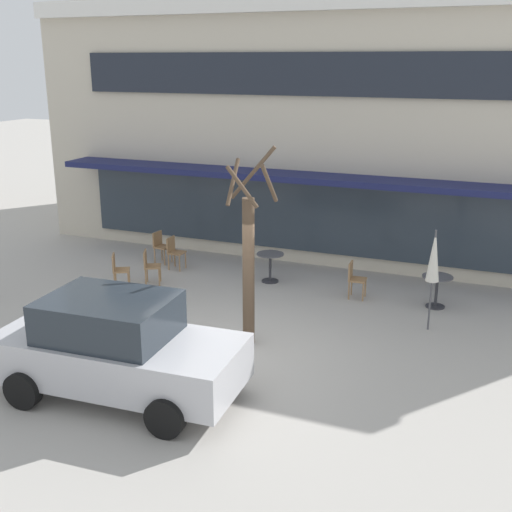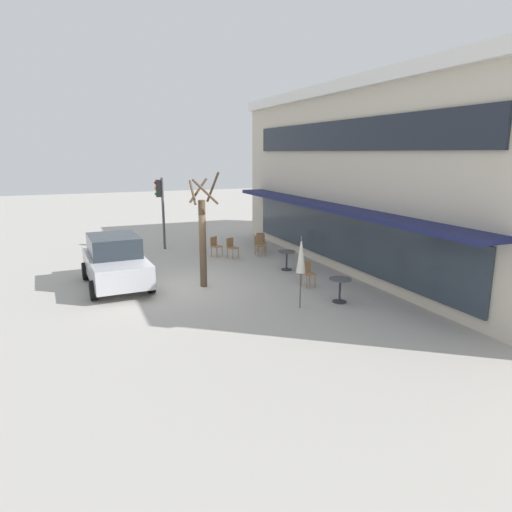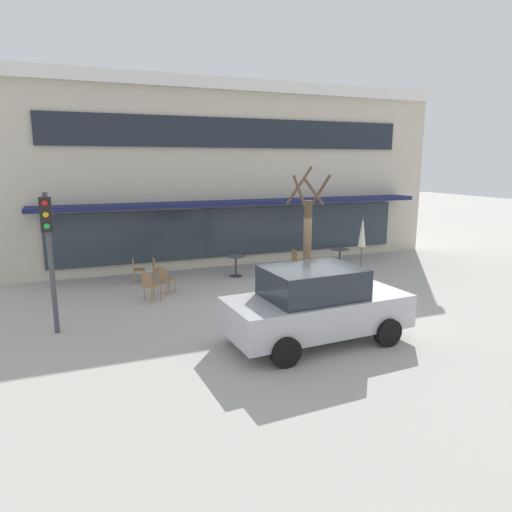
% 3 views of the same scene
% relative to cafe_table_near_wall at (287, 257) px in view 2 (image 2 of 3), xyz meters
% --- Properties ---
extents(ground_plane, '(80.00, 80.00, 0.00)m').
position_rel_cafe_table_near_wall_xyz_m(ground_plane, '(0.76, -4.18, -0.52)').
color(ground_plane, '#ADA8A0').
extents(building_facade, '(17.82, 9.10, 7.17)m').
position_rel_cafe_table_near_wall_xyz_m(building_facade, '(0.76, 5.78, 3.07)').
color(building_facade, beige).
rests_on(building_facade, ground).
extents(cafe_table_near_wall, '(0.70, 0.70, 0.76)m').
position_rel_cafe_table_near_wall_xyz_m(cafe_table_near_wall, '(0.00, 0.00, 0.00)').
color(cafe_table_near_wall, '#333338').
rests_on(cafe_table_near_wall, ground).
extents(cafe_table_streetside, '(0.70, 0.70, 0.76)m').
position_rel_cafe_table_near_wall_xyz_m(cafe_table_streetside, '(4.21, -0.22, 0.00)').
color(cafe_table_streetside, '#333338').
rests_on(cafe_table_streetside, ground).
extents(patio_umbrella_green_folded, '(0.28, 0.28, 2.20)m').
position_rel_cafe_table_near_wall_xyz_m(patio_umbrella_green_folded, '(4.23, -1.62, 1.11)').
color(patio_umbrella_green_folded, '#4C4C51').
rests_on(patio_umbrella_green_folded, ground).
extents(cafe_chair_0, '(0.53, 0.53, 0.89)m').
position_rel_cafe_table_near_wall_xyz_m(cafe_chair_0, '(-2.79, -1.33, 0.01)').
color(cafe_chair_0, '#9E754C').
rests_on(cafe_chair_0, ground).
extents(cafe_chair_1, '(0.54, 0.54, 0.89)m').
position_rel_cafe_table_near_wall_xyz_m(cafe_chair_1, '(-3.35, -1.89, 0.01)').
color(cafe_chair_1, '#9E754C').
rests_on(cafe_chair_1, ground).
extents(cafe_chair_2, '(0.40, 0.40, 0.89)m').
position_rel_cafe_table_near_wall_xyz_m(cafe_chair_2, '(-2.82, 0.01, 0.01)').
color(cafe_chair_2, '#9E754C').
rests_on(cafe_chair_2, ground).
extents(cafe_chair_3, '(0.42, 0.42, 0.89)m').
position_rel_cafe_table_near_wall_xyz_m(cafe_chair_3, '(2.30, -0.34, 0.01)').
color(cafe_chair_3, '#9E754C').
rests_on(cafe_chair_3, ground).
extents(cafe_chair_4, '(0.44, 0.44, 0.89)m').
position_rel_cafe_table_near_wall_xyz_m(cafe_chair_4, '(-3.45, 0.37, 0.01)').
color(cafe_chair_4, '#9E754C').
rests_on(cafe_chair_4, ground).
extents(parked_sedan, '(4.29, 2.19, 1.76)m').
position_rel_cafe_table_near_wall_xyz_m(parked_sedan, '(-0.31, -6.45, 0.36)').
color(parked_sedan, '#B7B7BC').
rests_on(parked_sedan, ground).
extents(street_tree, '(1.02, 0.97, 3.95)m').
position_rel_cafe_table_near_wall_xyz_m(street_tree, '(0.94, -3.65, 1.24)').
color(street_tree, brown).
rests_on(street_tree, ground).
extents(traffic_light_pole, '(0.26, 0.44, 3.40)m').
position_rel_cafe_table_near_wall_xyz_m(traffic_light_pole, '(-5.87, -3.76, 1.78)').
color(traffic_light_pole, '#47474C').
rests_on(traffic_light_pole, ground).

